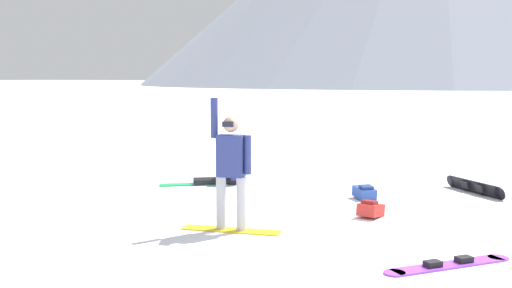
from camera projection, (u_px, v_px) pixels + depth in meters
ground_plane at (365, 235)px, 8.94m from camera, size 800.00×800.00×0.00m
snowboarder_foreground at (231, 169)px, 9.08m from camera, size 1.55×0.53×2.01m
snowboarder_midground at (227, 168)px, 13.20m from camera, size 1.64×1.32×1.01m
loose_snowboard_near_right at (448, 264)px, 7.46m from camera, size 1.45×1.53×0.09m
loose_snowboard_near_left at (474, 187)px, 12.13m from camera, size 1.26×1.29×0.26m
backpack_red at (371, 209)px, 10.06m from camera, size 0.40×0.55×0.30m
backpack_blue at (365, 192)px, 11.56m from camera, size 0.54×0.56×0.28m
peak_north_spur at (283, 28)px, 269.59m from camera, size 88.40×88.40×45.92m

